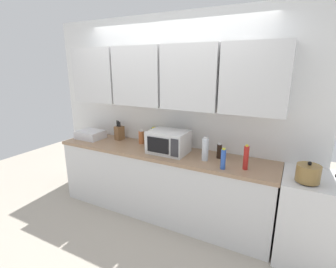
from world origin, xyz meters
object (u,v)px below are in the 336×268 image
Objects in this scene: dish_rack at (90,135)px; knife_block at (119,133)px; kettle at (308,173)px; bottle_red_sauce at (246,158)px; bottle_green_oil at (154,136)px; bottle_clear_tall at (205,149)px; bottle_blue_cleaner at (223,159)px; bottle_soy_dark at (219,151)px; stove_range at (319,221)px; microwave at (168,142)px; bottle_spice_jar at (141,137)px.

knife_block reaches higher than dish_rack.
kettle is 0.58m from bottle_red_sauce.
kettle is 0.74× the size of knife_block.
kettle is 1.93m from bottle_green_oil.
kettle is 0.78× the size of bottle_red_sauce.
bottle_red_sauce is 0.97× the size of bottle_clear_tall.
bottle_blue_cleaner is 1.25× the size of bottle_soy_dark.
knife_block is 1.54m from bottle_soy_dark.
kettle is at bearing 3.79° from bottle_blue_cleaner.
bottle_clear_tall is at bearing -178.00° from stove_range.
bottle_spice_jar is at bearing 162.15° from microwave.
bottle_soy_dark is (-1.08, 0.10, 0.54)m from stove_range.
knife_block reaches higher than bottle_soy_dark.
bottle_blue_cleaner is at bearing -15.85° from bottle_spice_jar.
microwave is (-1.71, 0.00, 0.59)m from stove_range.
bottle_green_oil is at bearing 12.75° from dish_rack.
bottle_spice_jar is 0.68× the size of bottle_clear_tall.
bottle_red_sauce is (0.21, 0.10, 0.02)m from bottle_blue_cleaner.
bottle_clear_tall is (1.83, -0.06, 0.07)m from dish_rack.
bottle_green_oil is 0.87× the size of bottle_red_sauce.
microwave is 1.26× the size of dish_rack.
kettle is at bearing -14.84° from bottle_soy_dark.
knife_block is 1.70m from bottle_blue_cleaner.
bottle_spice_jar is 1.14m from bottle_soy_dark.
kettle is at bearing -8.51° from bottle_spice_jar.
bottle_blue_cleaner is (2.09, -0.21, 0.05)m from dish_rack.
bottle_spice_jar is at bearing 170.08° from bottle_red_sauce.
bottle_clear_tall is (-1.21, -0.04, 0.58)m from stove_range.
stove_range is at bearing -6.73° from bottle_green_oil.
bottle_blue_cleaner is 0.32m from bottle_soy_dark.
bottle_clear_tall is (1.01, -0.21, 0.04)m from bottle_spice_jar.
microwave is at bearing 165.55° from bottle_blue_cleaner.
bottle_blue_cleaner reaches higher than kettle.
kettle is at bearing -7.38° from knife_block.
bottle_clear_tall is at bearing -8.86° from knife_block.
microwave is at bearing 175.01° from bottle_clear_tall.
bottle_clear_tall is at bearing -18.59° from bottle_green_oil.
bottle_red_sauce is at bearing -14.28° from bottle_green_oil.
dish_rack is 0.83m from bottle_spice_jar.
kettle is 2.88m from dish_rack.
bottle_clear_tall is at bearing -4.99° from microwave.
stove_range is 3.26× the size of bottle_clear_tall.
bottle_red_sauce is 0.47m from bottle_clear_tall.
kettle is 1.55m from microwave.
bottle_blue_cleaner is 0.24m from bottle_red_sauce.
stove_range is 1.90× the size of microwave.
kettle is 0.92× the size of bottle_blue_cleaner.
knife_block reaches higher than bottle_green_oil.
knife_block reaches higher than bottle_clear_tall.
kettle is 2.47m from knife_block.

